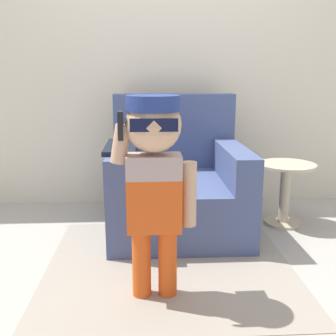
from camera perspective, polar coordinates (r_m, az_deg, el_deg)
ground_plane at (r=2.82m, az=1.56°, el=-9.62°), size 10.00×10.00×0.00m
wall_back at (r=3.40m, az=0.55°, el=16.68°), size 10.00×0.05×2.60m
armchair at (r=2.87m, az=1.23°, el=-2.46°), size 0.96×0.98×0.96m
person_child at (r=1.86m, az=-2.00°, el=0.15°), size 0.41×0.31×1.01m
side_table at (r=3.05m, az=16.63°, el=-2.76°), size 0.42×0.42×0.47m
rug at (r=2.40m, az=0.17°, el=-13.80°), size 1.43×1.36×0.01m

